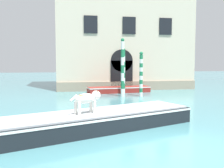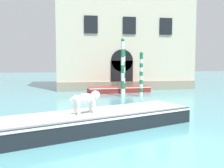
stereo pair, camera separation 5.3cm
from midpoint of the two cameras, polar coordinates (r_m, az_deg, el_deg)
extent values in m
plane|color=teal|center=(8.35, 16.33, -13.86)|extent=(120.00, 120.00, 0.00)
cube|color=gray|center=(24.30, 3.80, -0.41)|extent=(13.15, 0.16, 0.84)
cube|color=black|center=(24.06, 2.25, 1.83)|extent=(2.03, 0.14, 2.76)
cylinder|color=black|center=(24.03, 2.26, 5.11)|extent=(2.03, 0.14, 2.03)
cube|color=black|center=(23.82, -4.55, 12.79)|extent=(1.21, 0.10, 1.55)
cube|color=black|center=(24.43, 3.87, 12.59)|extent=(1.21, 0.10, 1.55)
cube|color=black|center=(25.51, 11.70, 12.17)|extent=(1.21, 0.10, 1.55)
cube|color=black|center=(10.39, -3.44, -8.10)|extent=(8.46, 4.86, 0.65)
cube|color=white|center=(10.33, -3.45, -6.68)|extent=(8.50, 4.90, 0.08)
cube|color=#B2B7BC|center=(10.32, -3.45, -6.19)|extent=(8.17, 4.62, 0.06)
cylinder|color=silver|center=(10.20, -4.57, -4.80)|extent=(0.12, 0.12, 0.48)
cylinder|color=silver|center=(9.98, -3.76, -5.01)|extent=(0.12, 0.12, 0.48)
cylinder|color=silver|center=(9.86, -7.87, -5.17)|extent=(0.12, 0.12, 0.48)
cylinder|color=silver|center=(9.63, -7.11, -5.39)|extent=(0.12, 0.12, 0.48)
ellipsoid|color=silver|center=(9.86, -5.82, -3.14)|extent=(0.96, 0.73, 0.38)
ellipsoid|color=#AD7042|center=(9.78, -6.49, -2.60)|extent=(0.47, 0.41, 0.13)
sphere|color=silver|center=(10.11, -3.47, -2.44)|extent=(0.35, 0.35, 0.35)
cone|color=#AD7042|center=(10.17, -3.78, -1.65)|extent=(0.11, 0.11, 0.14)
cone|color=#AD7042|center=(10.01, -3.17, -1.75)|extent=(0.11, 0.11, 0.14)
cylinder|color=silver|center=(9.61, -8.30, -3.03)|extent=(0.32, 0.21, 0.25)
cube|color=maroon|center=(22.65, 1.62, -1.22)|extent=(5.51, 1.92, 0.50)
cube|color=white|center=(22.63, 1.62, -0.74)|extent=(5.54, 1.96, 0.08)
cube|color=#8C7251|center=(22.65, 1.62, -1.29)|extent=(3.06, 1.32, 0.45)
cylinder|color=white|center=(21.55, 2.67, -1.62)|extent=(0.22, 0.22, 0.44)
cylinder|color=#1E7247|center=(21.50, 2.67, -0.45)|extent=(0.22, 0.22, 0.44)
cylinder|color=white|center=(21.46, 2.68, 0.73)|extent=(0.22, 0.22, 0.44)
cylinder|color=#1E7247|center=(21.44, 2.68, 1.91)|extent=(0.22, 0.22, 0.44)
cylinder|color=white|center=(21.42, 2.68, 3.09)|extent=(0.22, 0.22, 0.44)
cylinder|color=#1E7247|center=(21.41, 2.69, 4.27)|extent=(0.22, 0.22, 0.44)
cylinder|color=white|center=(21.41, 2.69, 5.46)|extent=(0.22, 0.22, 0.44)
cylinder|color=#1E7247|center=(21.42, 2.70, 6.64)|extent=(0.22, 0.22, 0.44)
sphere|color=#1E7247|center=(21.43, 2.70, 7.49)|extent=(0.23, 0.23, 0.23)
cylinder|color=white|center=(20.08, 2.39, -1.87)|extent=(0.26, 0.26, 0.60)
cylinder|color=#1E7247|center=(20.02, 2.40, -0.17)|extent=(0.26, 0.26, 0.60)
cylinder|color=white|center=(19.98, 2.40, 1.54)|extent=(0.26, 0.26, 0.60)
cylinder|color=#1E7247|center=(19.95, 2.41, 3.25)|extent=(0.26, 0.26, 0.60)
cylinder|color=white|center=(19.94, 2.42, 4.97)|extent=(0.26, 0.26, 0.60)
cylinder|color=#1E7247|center=(19.95, 2.42, 6.68)|extent=(0.26, 0.26, 0.60)
cylinder|color=white|center=(19.98, 2.43, 8.39)|extent=(0.26, 0.26, 0.60)
sphere|color=#1E7247|center=(20.01, 2.43, 9.58)|extent=(0.27, 0.27, 0.27)
cylinder|color=white|center=(20.29, 6.41, -2.23)|extent=(0.26, 0.26, 0.32)
cylinder|color=#1E7247|center=(20.25, 6.42, -1.34)|extent=(0.26, 0.26, 0.32)
cylinder|color=white|center=(20.22, 6.43, -0.44)|extent=(0.26, 0.26, 0.32)
cylinder|color=#1E7247|center=(20.19, 6.43, 0.45)|extent=(0.26, 0.26, 0.32)
cylinder|color=white|center=(20.17, 6.44, 1.35)|extent=(0.26, 0.26, 0.32)
cylinder|color=#1E7247|center=(20.15, 6.45, 2.25)|extent=(0.26, 0.26, 0.32)
cylinder|color=white|center=(20.14, 6.46, 3.15)|extent=(0.26, 0.26, 0.32)
cylinder|color=#1E7247|center=(20.13, 6.47, 4.05)|extent=(0.26, 0.26, 0.32)
cylinder|color=white|center=(20.13, 6.48, 4.96)|extent=(0.26, 0.26, 0.32)
cylinder|color=#1E7247|center=(20.14, 6.49, 5.86)|extent=(0.26, 0.26, 0.32)
sphere|color=#1E7247|center=(20.14, 6.49, 6.64)|extent=(0.27, 0.27, 0.27)
camera|label=1|loc=(0.03, -89.91, 0.01)|focal=42.00mm
camera|label=2|loc=(0.03, 90.09, -0.01)|focal=42.00mm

